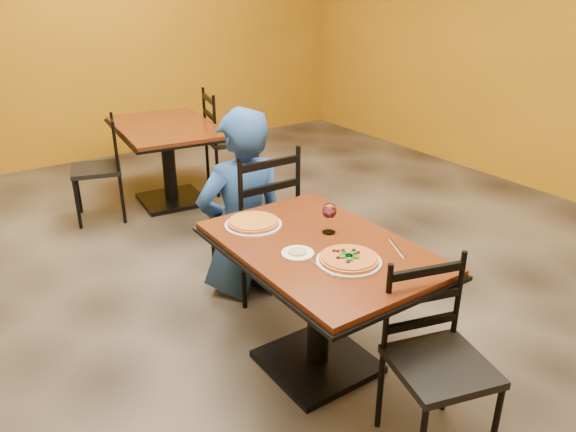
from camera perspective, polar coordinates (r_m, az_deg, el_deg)
floor at (r=3.51m, az=-2.00°, el=-10.91°), size 7.00×8.00×0.01m
wall_back at (r=6.65m, az=-22.17°, el=17.81°), size 7.00×0.01×3.00m
table_main at (r=2.87m, az=3.28°, el=-6.42°), size 0.83×1.23×0.75m
table_second at (r=5.22m, az=-12.42°, el=7.17°), size 0.98×1.35×0.75m
chair_main_near at (r=2.55m, az=15.57°, el=-14.86°), size 0.50×0.50×0.89m
chair_main_far at (r=3.67m, az=-3.55°, el=-0.19°), size 0.47×0.47×1.02m
chair_second_left at (r=5.05m, az=-19.28°, el=4.55°), size 0.50×0.50×0.90m
chair_second_right at (r=5.51m, az=-5.93°, el=7.81°), size 0.54×0.54×1.00m
diner at (r=3.61m, az=-4.79°, el=1.41°), size 0.67×0.48×1.26m
plate_main at (r=2.62m, az=6.33°, el=-4.70°), size 0.31×0.31×0.01m
pizza_main at (r=2.61m, az=6.35°, el=-4.39°), size 0.28×0.28×0.02m
plate_far at (r=2.99m, az=-3.62°, el=-0.90°), size 0.31×0.31×0.01m
pizza_far at (r=2.98m, az=-3.63°, el=-0.62°), size 0.28×0.28×0.02m
side_plate at (r=2.68m, az=1.01°, el=-3.89°), size 0.16×0.16×0.01m
dip at (r=2.67m, az=1.01°, el=-3.72°), size 0.09×0.09×0.01m
wine_glass at (r=2.87m, az=4.31°, el=-0.10°), size 0.08×0.08×0.18m
fork at (r=2.56m, az=3.55°, el=-5.43°), size 0.02×0.19×0.00m
knife at (r=2.79m, az=11.27°, el=-3.25°), size 0.10×0.20×0.00m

